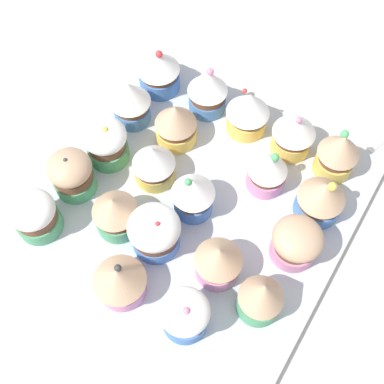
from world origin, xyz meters
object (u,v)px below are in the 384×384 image
(cupcake_7, at_px, (154,163))
(cupcake_1, at_px, (130,101))
(baking_tray, at_px, (192,205))
(cupcake_12, at_px, (120,280))
(cupcake_3, at_px, (72,174))
(cupcake_19, at_px, (296,242))
(cupcake_4, at_px, (35,215))
(cupcake_20, at_px, (261,297))
(napkin, at_px, (359,99))
(cupcake_2, at_px, (107,142))
(cupcake_13, at_px, (294,133))
(cupcake_5, at_px, (208,90))
(cupcake_11, at_px, (155,232))
(cupcake_17, at_px, (338,153))
(cupcake_15, at_px, (218,261))
(cupcake_16, at_px, (185,315))
(cupcake_8, at_px, (116,213))
(cupcake_6, at_px, (176,123))
(cupcake_14, at_px, (267,171))
(cupcake_9, at_px, (245,110))
(cupcake_18, at_px, (321,198))
(cupcake_0, at_px, (159,70))
(cupcake_10, at_px, (193,195))

(cupcake_7, bearing_deg, cupcake_1, -127.68)
(baking_tray, bearing_deg, cupcake_12, -2.89)
(cupcake_3, xyz_separation_m, cupcake_19, (-0.07, 0.29, -0.00))
(cupcake_4, distance_m, cupcake_20, 0.30)
(napkin, bearing_deg, cupcake_12, -16.13)
(cupcake_12, distance_m, napkin, 0.46)
(cupcake_2, bearing_deg, cupcake_19, 91.27)
(cupcake_13, bearing_deg, cupcake_12, -14.84)
(cupcake_2, bearing_deg, cupcake_1, -170.94)
(cupcake_5, xyz_separation_m, cupcake_11, (0.22, 0.06, -0.00))
(cupcake_17, height_order, cupcake_19, cupcake_17)
(cupcake_15, relative_size, cupcake_16, 1.04)
(cupcake_7, bearing_deg, cupcake_13, 136.17)
(cupcake_1, bearing_deg, cupcake_17, 104.89)
(baking_tray, distance_m, cupcake_20, 0.17)
(cupcake_8, distance_m, cupcake_13, 0.27)
(cupcake_6, height_order, cupcake_14, cupcake_6)
(cupcake_5, height_order, cupcake_12, cupcake_5)
(cupcake_1, bearing_deg, cupcake_20, 62.74)
(cupcake_3, height_order, cupcake_9, cupcake_9)
(cupcake_19, bearing_deg, cupcake_16, -24.14)
(cupcake_13, xyz_separation_m, cupcake_19, (0.14, 0.08, -0.01))
(cupcake_13, distance_m, cupcake_20, 0.24)
(cupcake_6, relative_size, cupcake_20, 0.91)
(cupcake_3, relative_size, cupcake_20, 0.90)
(baking_tray, height_order, cupcake_18, cupcake_18)
(cupcake_0, height_order, cupcake_17, cupcake_17)
(cupcake_4, height_order, cupcake_19, cupcake_4)
(cupcake_0, distance_m, cupcake_5, 0.08)
(cupcake_12, xyz_separation_m, cupcake_18, (-0.23, 0.15, 0.00))
(cupcake_7, xyz_separation_m, cupcake_11, (0.08, 0.06, 0.00))
(cupcake_5, relative_size, napkin, 0.52)
(cupcake_4, relative_size, cupcake_5, 0.79)
(baking_tray, height_order, cupcake_16, cupcake_16)
(cupcake_5, distance_m, cupcake_17, 0.20)
(baking_tray, distance_m, napkin, 0.32)
(cupcake_6, distance_m, cupcake_19, 0.23)
(cupcake_17, bearing_deg, cupcake_13, -89.87)
(cupcake_19, bearing_deg, cupcake_3, -76.27)
(cupcake_5, bearing_deg, cupcake_15, 34.27)
(cupcake_12, distance_m, cupcake_20, 0.17)
(cupcake_0, distance_m, cupcake_18, 0.30)
(cupcake_7, height_order, cupcake_18, cupcake_18)
(cupcake_2, xyz_separation_m, cupcake_7, (-0.01, 0.07, 0.00))
(cupcake_8, bearing_deg, cupcake_19, 112.43)
(cupcake_8, relative_size, cupcake_9, 0.90)
(cupcake_2, bearing_deg, cupcake_10, 87.06)
(cupcake_14, distance_m, napkin, 0.23)
(cupcake_4, distance_m, cupcake_6, 0.23)
(cupcake_3, bearing_deg, cupcake_6, 153.17)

